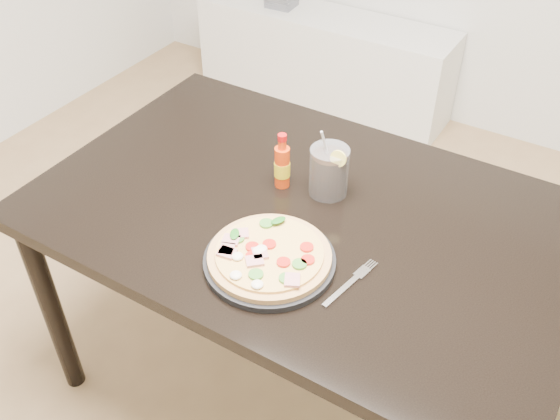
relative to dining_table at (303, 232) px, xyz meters
The scene contains 7 objects.
dining_table is the anchor object (origin of this frame).
plate 0.24m from the dining_table, 81.92° to the right, with size 0.31×0.31×0.02m, color black.
pizza 0.25m from the dining_table, 82.44° to the right, with size 0.29×0.29×0.03m.
hot_sauce_bottle 0.19m from the dining_table, 150.81° to the left, with size 0.04×0.04×0.16m.
cola_cup 0.18m from the dining_table, 78.77° to the left, with size 0.11×0.10×0.19m.
fork 0.30m from the dining_table, 37.81° to the right, with size 0.05×0.19×0.00m.
media_console 1.92m from the dining_table, 116.23° to the left, with size 1.40×0.34×0.50m, color white.
Camera 1 is at (0.63, -0.71, 1.78)m, focal length 40.00 mm.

